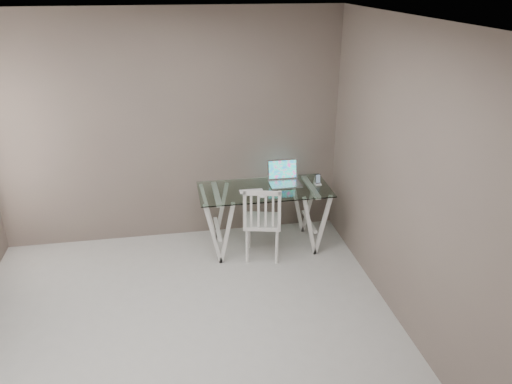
% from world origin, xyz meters
% --- Properties ---
extents(room, '(4.50, 4.52, 2.71)m').
position_xyz_m(room, '(-0.06, 0.02, 1.72)').
color(room, '#A9A7A2').
rests_on(room, ground).
extents(desk, '(1.50, 0.70, 0.75)m').
position_xyz_m(desk, '(1.02, 1.75, 0.38)').
color(desk, silver).
rests_on(desk, ground).
extents(chair, '(0.49, 0.49, 0.90)m').
position_xyz_m(chair, '(0.94, 1.47, 0.50)').
color(chair, silver).
rests_on(chair, ground).
extents(laptop, '(0.36, 0.31, 0.25)m').
position_xyz_m(laptop, '(1.28, 1.89, 0.81)').
color(laptop, '#B5B5BA').
rests_on(laptop, desk).
extents(keyboard, '(0.28, 0.12, 0.01)m').
position_xyz_m(keyboard, '(0.86, 1.70, 0.75)').
color(keyboard, silver).
rests_on(keyboard, desk).
extents(mouse, '(0.10, 0.06, 0.03)m').
position_xyz_m(mouse, '(0.95, 1.51, 0.76)').
color(mouse, white).
rests_on(mouse, desk).
extents(phone_dock, '(0.07, 0.07, 0.13)m').
position_xyz_m(phone_dock, '(1.66, 1.76, 0.78)').
color(phone_dock, white).
rests_on(phone_dock, desk).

